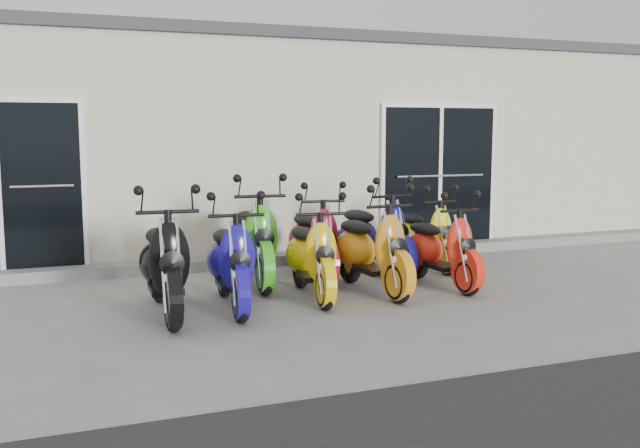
# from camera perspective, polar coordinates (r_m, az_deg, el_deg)

# --- Properties ---
(ground) EXTENTS (80.00, 80.00, 0.00)m
(ground) POSITION_cam_1_polar(r_m,az_deg,el_deg) (8.42, 1.47, -5.57)
(ground) COLOR gray
(ground) RESTS_ON ground
(building) EXTENTS (14.00, 6.00, 3.20)m
(building) POSITION_cam_1_polar(r_m,az_deg,el_deg) (13.16, -7.25, 6.13)
(building) COLOR beige
(building) RESTS_ON ground
(roof_cap) EXTENTS (14.20, 6.20, 0.16)m
(roof_cap) POSITION_cam_1_polar(r_m,az_deg,el_deg) (13.22, -7.38, 13.42)
(roof_cap) COLOR #3F3F42
(roof_cap) RESTS_ON building
(front_step) EXTENTS (14.00, 0.40, 0.15)m
(front_step) POSITION_cam_1_polar(r_m,az_deg,el_deg) (10.26, -2.85, -2.77)
(front_step) COLOR gray
(front_step) RESTS_ON ground
(door_left) EXTENTS (1.07, 0.08, 2.22)m
(door_left) POSITION_cam_1_polar(r_m,az_deg,el_deg) (9.76, -21.36, 3.21)
(door_left) COLOR black
(door_left) RESTS_ON front_step
(door_right) EXTENTS (2.02, 0.08, 2.22)m
(door_right) POSITION_cam_1_polar(r_m,az_deg,el_deg) (11.33, 9.49, 4.15)
(door_right) COLOR black
(door_right) RESTS_ON front_step
(scooter_front_black) EXTENTS (0.77, 1.92, 1.40)m
(scooter_front_black) POSITION_cam_1_polar(r_m,az_deg,el_deg) (7.46, -12.38, -1.97)
(scooter_front_black) COLOR black
(scooter_front_black) RESTS_ON ground
(scooter_front_blue) EXTENTS (0.81, 1.82, 1.31)m
(scooter_front_blue) POSITION_cam_1_polar(r_m,az_deg,el_deg) (7.64, -7.15, -1.97)
(scooter_front_blue) COLOR #190E8B
(scooter_front_blue) RESTS_ON ground
(scooter_front_orange_a) EXTENTS (0.79, 1.75, 1.25)m
(scooter_front_orange_a) POSITION_cam_1_polar(r_m,az_deg,el_deg) (8.06, -0.69, -1.62)
(scooter_front_orange_a) COLOR yellow
(scooter_front_orange_a) RESTS_ON ground
(scooter_front_orange_b) EXTENTS (0.76, 1.82, 1.32)m
(scooter_front_orange_b) POSITION_cam_1_polar(r_m,az_deg,el_deg) (8.37, 4.15, -1.07)
(scooter_front_orange_b) COLOR orange
(scooter_front_orange_b) RESTS_ON ground
(scooter_front_red) EXTENTS (0.69, 1.67, 1.21)m
(scooter_front_red) POSITION_cam_1_polar(r_m,az_deg,el_deg) (8.79, 9.63, -1.10)
(scooter_front_red) COLOR red
(scooter_front_red) RESTS_ON ground
(scooter_back_green) EXTENTS (0.85, 1.96, 1.41)m
(scooter_back_green) POSITION_cam_1_polar(r_m,az_deg,el_deg) (8.82, -5.35, -0.33)
(scooter_back_green) COLOR green
(scooter_back_green) RESTS_ON ground
(scooter_back_red) EXTENTS (0.73, 1.77, 1.29)m
(scooter_back_red) POSITION_cam_1_polar(r_m,az_deg,el_deg) (9.16, -0.52, -0.40)
(scooter_back_red) COLOR #B71238
(scooter_back_red) RESTS_ON ground
(scooter_back_blue) EXTENTS (0.89, 1.87, 1.33)m
(scooter_back_blue) POSITION_cam_1_polar(r_m,az_deg,el_deg) (9.46, 4.35, -0.04)
(scooter_back_blue) COLOR navy
(scooter_back_blue) RESTS_ON ground
(scooter_back_yellow) EXTENTS (0.75, 1.66, 1.19)m
(scooter_back_yellow) POSITION_cam_1_polar(r_m,az_deg,el_deg) (9.92, 8.30, -0.15)
(scooter_back_yellow) COLOR #FDFF15
(scooter_back_yellow) RESTS_ON ground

